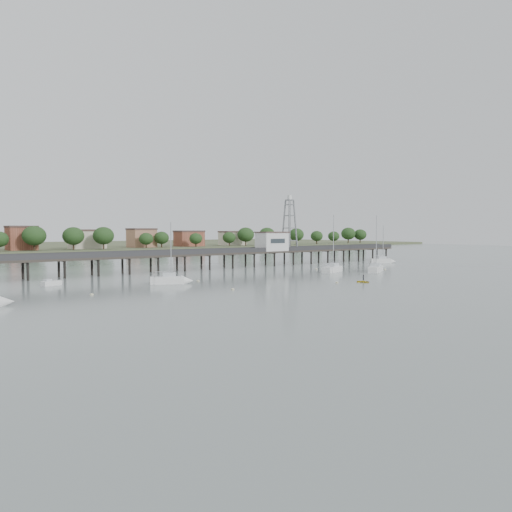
{
  "coord_description": "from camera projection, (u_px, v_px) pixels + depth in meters",
  "views": [
    {
      "loc": [
        -63.23,
        -44.32,
        9.77
      ],
      "look_at": [
        5.19,
        42.0,
        4.0
      ],
      "focal_mm": 35.0,
      "sensor_mm": 36.0,
      "label": 1
    }
  ],
  "objects": [
    {
      "name": "dinghy_occupant",
      "position": [
        363.0,
        282.0,
        92.96
      ],
      "size": [
        0.64,
        1.25,
        0.29
      ],
      "primitive_type": "imported",
      "rotation": [
        0.0,
        0.0,
        3.32
      ],
      "color": "black",
      "rests_on": "ground"
    },
    {
      "name": "sailboat_b",
      "position": [
        175.0,
        280.0,
        90.55
      ],
      "size": [
        7.23,
        4.95,
        11.76
      ],
      "rotation": [
        0.0,
        0.0,
        -0.46
      ],
      "color": "white",
      "rests_on": "ground"
    },
    {
      "name": "yellow_dinghy",
      "position": [
        363.0,
        282.0,
        92.96
      ],
      "size": [
        1.76,
        1.12,
        2.38
      ],
      "primitive_type": "imported",
      "rotation": [
        0.0,
        0.0,
        0.4
      ],
      "color": "yellow",
      "rests_on": "ground"
    },
    {
      "name": "white_tender",
      "position": [
        51.0,
        283.0,
        87.73
      ],
      "size": [
        3.61,
        2.36,
        1.3
      ],
      "rotation": [
        0.0,
        0.0,
        0.32
      ],
      "color": "white",
      "rests_on": "ground"
    },
    {
      "name": "sailboat_e",
      "position": [
        385.0,
        261.0,
        146.75
      ],
      "size": [
        7.05,
        5.41,
        11.71
      ],
      "rotation": [
        0.0,
        0.0,
        -0.55
      ],
      "color": "white",
      "rests_on": "ground"
    },
    {
      "name": "lattice_tower",
      "position": [
        289.0,
        225.0,
        140.33
      ],
      "size": [
        3.2,
        3.2,
        15.5
      ],
      "color": "slate",
      "rests_on": "ground"
    },
    {
      "name": "sailboat_c",
      "position": [
        335.0,
        269.0,
        116.89
      ],
      "size": [
        8.86,
        5.43,
        14.07
      ],
      "rotation": [
        0.0,
        0.0,
        0.37
      ],
      "color": "white",
      "rests_on": "ground"
    },
    {
      "name": "sailboat_d",
      "position": [
        377.0,
        269.0,
        117.6
      ],
      "size": [
        8.59,
        6.14,
        13.9
      ],
      "rotation": [
        0.0,
        0.0,
        0.49
      ],
      "color": "white",
      "rests_on": "ground"
    },
    {
      "name": "pier_building",
      "position": [
        272.0,
        241.0,
        136.53
      ],
      "size": [
        8.4,
        5.4,
        5.3
      ],
      "color": "silver",
      "rests_on": "ground"
    },
    {
      "name": "far_shore",
      "position": [
        16.0,
        247.0,
        262.08
      ],
      "size": [
        500.0,
        170.0,
        10.4
      ],
      "color": "#475133",
      "rests_on": "ground"
    },
    {
      "name": "ground_plane",
      "position": [
        403.0,
        295.0,
        74.42
      ],
      "size": [
        500.0,
        500.0,
        0.0
      ],
      "primitive_type": "plane",
      "color": "slate",
      "rests_on": "ground"
    },
    {
      "name": "pier",
      "position": [
        193.0,
        255.0,
        121.18
      ],
      "size": [
        150.0,
        5.0,
        5.5
      ],
      "color": "#2D2823",
      "rests_on": "ground"
    },
    {
      "name": "mooring_buoys",
      "position": [
        275.0,
        279.0,
        97.99
      ],
      "size": [
        74.22,
        25.29,
        0.39
      ],
      "color": "beige",
      "rests_on": "ground"
    }
  ]
}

